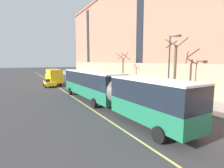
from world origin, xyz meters
TOP-DOWN VIEW (x-y plane):
  - ground_plane at (0.00, 0.00)m, footprint 260.00×260.00m
  - sidewalk at (9.82, 3.00)m, footprint 5.84×160.00m
  - city_bus at (0.25, 2.68)m, footprint 3.59×20.78m
  - parked_car_black_0 at (5.71, 17.16)m, footprint 2.03×4.36m
  - parked_car_navy_2 at (5.77, 10.98)m, footprint 2.11×4.48m
  - parked_car_silver_3 at (5.65, 31.98)m, footprint 1.99×4.78m
  - box_truck at (-1.64, 22.53)m, footprint 2.40×7.44m
  - taxi_cab at (-2.66, 20.77)m, footprint 1.99×4.33m
  - street_tree_mid_block at (9.46, 2.08)m, footprint 2.10×2.04m
  - street_tree_far_uptown at (9.43, 14.28)m, footprint 2.01×1.96m
  - street_lamp at (7.50, 0.95)m, footprint 0.36×1.48m
  - lane_centerline at (-1.44, 3.00)m, footprint 0.16×140.00m

SIDE VIEW (x-z plane):
  - ground_plane at x=0.00m, z-range 0.00..0.00m
  - lane_centerline at x=-1.44m, z-range 0.00..0.01m
  - sidewalk at x=9.82m, z-range 0.00..0.15m
  - parked_car_black_0 at x=5.71m, z-range 0.00..1.56m
  - taxi_cab at x=-2.66m, z-range 0.00..1.56m
  - parked_car_navy_2 at x=5.77m, z-range 0.00..1.56m
  - parked_car_silver_3 at x=5.65m, z-range 0.00..1.56m
  - box_truck at x=-1.64m, z-range 0.21..3.36m
  - city_bus at x=0.25m, z-range 0.29..3.82m
  - street_tree_far_uptown at x=9.43m, z-range 0.21..6.56m
  - street_tree_mid_block at x=9.46m, z-range 0.23..7.67m
  - street_lamp at x=7.50m, z-range 0.94..8.34m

